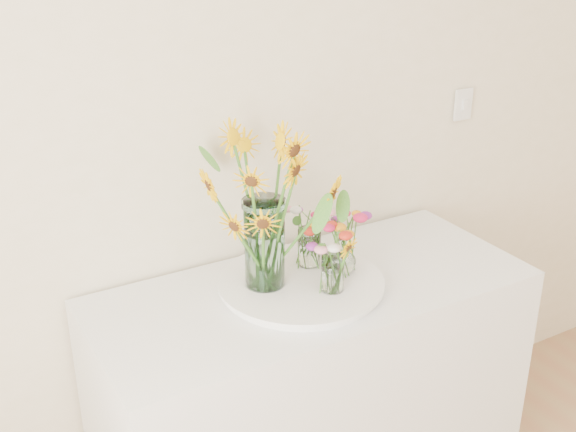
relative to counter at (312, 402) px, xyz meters
The scene contains 10 objects.
counter is the anchor object (origin of this frame).
tray 0.46m from the counter, behind, with size 0.49×0.49×0.03m, color white.
mason_jar 0.64m from the counter, 164.79° to the left, with size 0.12×0.12×0.29m, color #A0CFC2.
sunflower_bouquet 0.76m from the counter, 164.79° to the left, with size 0.71×0.71×0.54m, color #F7B905, non-canonical shape.
small_vase_a 0.54m from the counter, 84.90° to the right, with size 0.07×0.07×0.12m, color white.
wildflower_posy_a 0.59m from the counter, 84.90° to the right, with size 0.18×0.18×0.21m, color orange, non-canonical shape.
small_vase_b 0.55m from the counter, ahead, with size 0.09×0.09×0.12m, color white, non-canonical shape.
wildflower_posy_b 0.59m from the counter, ahead, with size 0.20×0.20×0.21m, color orange, non-canonical shape.
small_vase_c 0.55m from the counter, 67.50° to the left, with size 0.07×0.07×0.13m, color white.
wildflower_posy_c 0.59m from the counter, 67.50° to the left, with size 0.19×0.19×0.22m, color orange, non-canonical shape.
Camera 1 is at (-1.17, 0.25, 2.01)m, focal length 45.00 mm.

